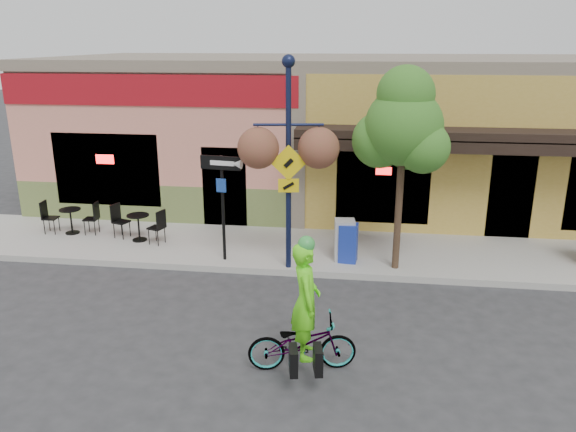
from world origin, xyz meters
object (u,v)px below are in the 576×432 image
Objects in this scene: bicycle at (302,343)px; one_way_sign at (223,209)px; lamp_post at (288,166)px; newspaper_box_grey at (344,240)px; building at (343,128)px; newspaper_box_blue at (348,243)px; cyclist_rider at (306,315)px; street_tree at (401,170)px.

bicycle is 4.70m from one_way_sign.
lamp_post is 2.26m from newspaper_box_grey.
building is 3.97× the size of lamp_post.
one_way_sign is at bearing -179.20° from newspaper_box_grey.
building is 10.74m from bicycle.
newspaper_box_blue is (0.59, 4.27, 0.15)m from bicycle.
lamp_post is at bearing -1.64° from one_way_sign.
newspaper_box_blue reaches higher than bicycle.
newspaper_box_grey is at bearing -87.14° from building.
one_way_sign is (-2.29, 4.03, 0.43)m from cyclist_rider.
lamp_post is 1.88× the size of one_way_sign.
building is 7.04m from one_way_sign.
lamp_post is at bearing -152.68° from newspaper_box_blue.
building reaches higher than newspaper_box_grey.
bicycle is at bearing -87.51° from lamp_post.
cyclist_rider is at bearing -90.91° from newspaper_box_blue.
street_tree reaches higher than bicycle.
one_way_sign is at bearing -168.76° from newspaper_box_blue.
one_way_sign is at bearing -110.30° from building.
newspaper_box_blue is 2.08m from street_tree.
street_tree reaches higher than one_way_sign.
newspaper_box_blue is 0.93× the size of newspaper_box_grey.
cyclist_rider is 4.32m from newspaper_box_blue.
one_way_sign is at bearing 162.21° from lamp_post.
newspaper_box_grey is 0.22× the size of street_tree.
newspaper_box_grey is at bearing 14.85° from one_way_sign.
lamp_post is at bearing -173.39° from street_tree.
newspaper_box_blue is (1.30, 0.50, -1.85)m from lamp_post.
building is at bearing 74.18° from lamp_post.
lamp_post reaches higher than street_tree.
lamp_post is 4.78× the size of newspaper_box_grey.
one_way_sign is (-1.52, 0.26, -1.08)m from lamp_post.
bicycle is at bearing -102.67° from newspaper_box_grey.
cyclist_rider is at bearing -102.02° from newspaper_box_grey.
cyclist_rider is 0.42× the size of street_tree.
cyclist_rider reaches higher than newspaper_box_grey.
one_way_sign is at bearing 18.90° from cyclist_rider.
newspaper_box_blue is 0.13m from newspaper_box_grey.
street_tree reaches higher than cyclist_rider.
street_tree is at bearing -77.39° from building.
lamp_post is 5.12× the size of newspaper_box_blue.
street_tree is at bearing -32.26° from cyclist_rider.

